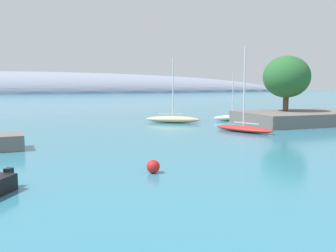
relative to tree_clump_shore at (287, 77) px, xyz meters
The scene contains 7 objects.
shore_outcrop 6.15m from the tree_clump_shore, 42.63° to the right, with size 16.91×10.87×1.72m, color #66605B.
tree_clump_shore is the anchor object (origin of this frame).
distant_ridge 209.61m from the tree_clump_shore, 103.06° to the left, with size 385.53×58.24×26.85m, color gray.
sailboat_red_near_shore 14.19m from the tree_clump_shore, 149.20° to the right, with size 5.13×8.08×10.01m.
sailboat_sand_mid_mooring 17.41m from the tree_clump_shore, 158.50° to the left, with size 7.93×5.99×9.36m.
sailboat_white_outer_mooring 9.97m from the tree_clump_shore, 133.81° to the left, with size 6.16×2.38×7.55m.
mooring_buoy_red 35.85m from the tree_clump_shore, 140.61° to the right, with size 0.85×0.85×0.85m, color red.
Camera 1 is at (-6.67, -4.54, 5.62)m, focal length 39.58 mm.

